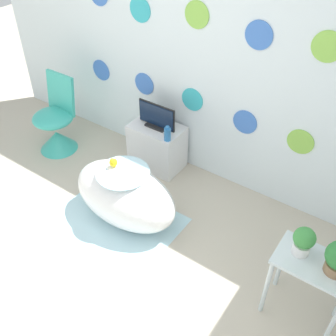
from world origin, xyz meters
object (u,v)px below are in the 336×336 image
object	(u,v)px
tv	(157,117)
bathtub	(125,195)
potted_plant_left	(304,241)
vase	(167,134)
chair	(56,128)

from	to	relation	value
tv	bathtub	bearing A→B (deg)	-73.62
potted_plant_left	vase	bearing A→B (deg)	156.40
potted_plant_left	tv	bearing A→B (deg)	155.55
bathtub	tv	bearing A→B (deg)	106.38
chair	tv	bearing A→B (deg)	19.94
chair	tv	size ratio (longest dim) A/B	2.01
chair	vase	distance (m)	1.34
tv	potted_plant_left	size ratio (longest dim) A/B	1.94
bathtub	vase	distance (m)	0.71
bathtub	potted_plant_left	xyz separation A→B (m)	(1.49, 0.00, 0.41)
chair	potted_plant_left	world-z (taller)	chair
chair	tv	distance (m)	1.18
chair	bathtub	bearing A→B (deg)	-17.08
tv	vase	bearing A→B (deg)	-30.08
tv	vase	size ratio (longest dim) A/B	2.73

